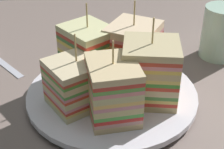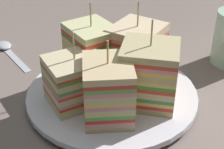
{
  "view_description": "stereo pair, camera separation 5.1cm",
  "coord_description": "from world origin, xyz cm",
  "px_view_note": "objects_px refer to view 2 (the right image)",
  "views": [
    {
      "loc": [
        5.9,
        42.63,
        31.39
      ],
      "look_at": [
        0.0,
        0.0,
        4.65
      ],
      "focal_mm": 53.96,
      "sensor_mm": 36.0,
      "label": 1
    },
    {
      "loc": [
        0.85,
        43.03,
        31.39
      ],
      "look_at": [
        0.0,
        0.0,
        4.65
      ],
      "focal_mm": 53.96,
      "sensor_mm": 36.0,
      "label": 2
    }
  ],
  "objects_px": {
    "plate": "(112,94)",
    "sandwich_wedge_0": "(76,80)",
    "sandwich_wedge_1": "(108,90)",
    "sandwich_wedge_2": "(149,74)",
    "sandwich_wedge_4": "(92,52)",
    "spoon": "(6,48)",
    "sandwich_wedge_3": "(136,53)"
  },
  "relations": [
    {
      "from": "plate",
      "to": "sandwich_wedge_0",
      "type": "bearing_deg",
      "value": 24.13
    },
    {
      "from": "sandwich_wedge_0",
      "to": "spoon",
      "type": "height_order",
      "value": "sandwich_wedge_0"
    },
    {
      "from": "sandwich_wedge_0",
      "to": "sandwich_wedge_2",
      "type": "relative_size",
      "value": 0.87
    },
    {
      "from": "sandwich_wedge_2",
      "to": "spoon",
      "type": "bearing_deg",
      "value": -24.52
    },
    {
      "from": "sandwich_wedge_1",
      "to": "sandwich_wedge_2",
      "type": "height_order",
      "value": "sandwich_wedge_2"
    },
    {
      "from": "sandwich_wedge_2",
      "to": "sandwich_wedge_4",
      "type": "height_order",
      "value": "sandwich_wedge_2"
    },
    {
      "from": "sandwich_wedge_2",
      "to": "sandwich_wedge_4",
      "type": "distance_m",
      "value": 0.11
    },
    {
      "from": "sandwich_wedge_1",
      "to": "sandwich_wedge_2",
      "type": "bearing_deg",
      "value": -64.48
    },
    {
      "from": "spoon",
      "to": "plate",
      "type": "bearing_deg",
      "value": -164.33
    },
    {
      "from": "sandwich_wedge_2",
      "to": "sandwich_wedge_3",
      "type": "bearing_deg",
      "value": -66.85
    },
    {
      "from": "sandwich_wedge_3",
      "to": "sandwich_wedge_0",
      "type": "bearing_deg",
      "value": -20.6
    },
    {
      "from": "sandwich_wedge_3",
      "to": "sandwich_wedge_4",
      "type": "relative_size",
      "value": 1.02
    },
    {
      "from": "plate",
      "to": "sandwich_wedge_0",
      "type": "distance_m",
      "value": 0.07
    },
    {
      "from": "plate",
      "to": "spoon",
      "type": "relative_size",
      "value": 2.09
    },
    {
      "from": "sandwich_wedge_1",
      "to": "sandwich_wedge_3",
      "type": "relative_size",
      "value": 0.89
    },
    {
      "from": "sandwich_wedge_0",
      "to": "spoon",
      "type": "relative_size",
      "value": 0.88
    },
    {
      "from": "plate",
      "to": "sandwich_wedge_2",
      "type": "relative_size",
      "value": 2.05
    },
    {
      "from": "sandwich_wedge_0",
      "to": "sandwich_wedge_1",
      "type": "distance_m",
      "value": 0.06
    },
    {
      "from": "plate",
      "to": "sandwich_wedge_2",
      "type": "height_order",
      "value": "sandwich_wedge_2"
    },
    {
      "from": "sandwich_wedge_0",
      "to": "plate",
      "type": "bearing_deg",
      "value": -3.35
    },
    {
      "from": "sandwich_wedge_2",
      "to": "spoon",
      "type": "xyz_separation_m",
      "value": [
        0.26,
        -0.2,
        -0.06
      ]
    },
    {
      "from": "spoon",
      "to": "sandwich_wedge_0",
      "type": "bearing_deg",
      "value": -176.14
    },
    {
      "from": "sandwich_wedge_0",
      "to": "sandwich_wedge_1",
      "type": "height_order",
      "value": "sandwich_wedge_1"
    },
    {
      "from": "sandwich_wedge_2",
      "to": "sandwich_wedge_4",
      "type": "xyz_separation_m",
      "value": [
        0.08,
        -0.07,
        -0.0
      ]
    },
    {
      "from": "sandwich_wedge_2",
      "to": "plate",
      "type": "bearing_deg",
      "value": -12.55
    },
    {
      "from": "sandwich_wedge_1",
      "to": "spoon",
      "type": "distance_m",
      "value": 0.31
    },
    {
      "from": "sandwich_wedge_0",
      "to": "sandwich_wedge_2",
      "type": "distance_m",
      "value": 0.1
    },
    {
      "from": "sandwich_wedge_3",
      "to": "plate",
      "type": "bearing_deg",
      "value": -9.53
    },
    {
      "from": "sandwich_wedge_1",
      "to": "sandwich_wedge_4",
      "type": "distance_m",
      "value": 0.11
    },
    {
      "from": "sandwich_wedge_3",
      "to": "spoon",
      "type": "height_order",
      "value": "sandwich_wedge_3"
    },
    {
      "from": "plate",
      "to": "sandwich_wedge_0",
      "type": "xyz_separation_m",
      "value": [
        0.05,
        0.02,
        0.04
      ]
    },
    {
      "from": "sandwich_wedge_1",
      "to": "sandwich_wedge_4",
      "type": "xyz_separation_m",
      "value": [
        0.02,
        -0.1,
        0.0
      ]
    }
  ]
}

